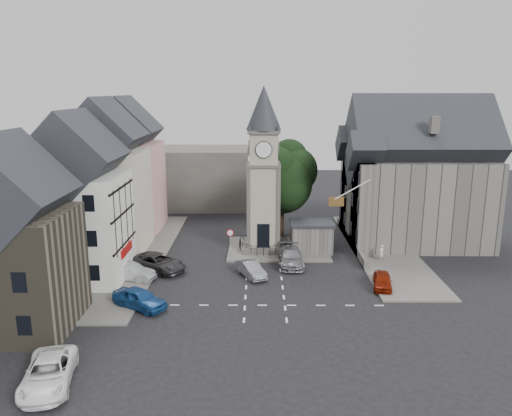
{
  "coord_description": "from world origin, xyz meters",
  "views": [
    {
      "loc": [
        -0.49,
        -40.29,
        15.76
      ],
      "look_at": [
        -0.72,
        5.0,
        5.05
      ],
      "focal_mm": 35.0,
      "sensor_mm": 36.0,
      "label": 1
    }
  ],
  "objects_px": {
    "car_west_blue": "(139,298)",
    "car_east_red": "(382,281)",
    "clock_tower": "(264,170)",
    "stone_shelter": "(311,236)",
    "pedestrian": "(381,253)"
  },
  "relations": [
    {
      "from": "car_east_red",
      "to": "pedestrian",
      "type": "xyz_separation_m",
      "value": [
        1.47,
        6.54,
        0.18
      ]
    },
    {
      "from": "stone_shelter",
      "to": "car_west_blue",
      "type": "relative_size",
      "value": 0.97
    },
    {
      "from": "stone_shelter",
      "to": "car_east_red",
      "type": "distance_m",
      "value": 10.72
    },
    {
      "from": "stone_shelter",
      "to": "car_west_blue",
      "type": "bearing_deg",
      "value": -136.23
    },
    {
      "from": "car_east_red",
      "to": "car_west_blue",
      "type": "bearing_deg",
      "value": -157.32
    },
    {
      "from": "pedestrian",
      "to": "clock_tower",
      "type": "bearing_deg",
      "value": -46.45
    },
    {
      "from": "clock_tower",
      "to": "car_east_red",
      "type": "bearing_deg",
      "value": -46.1
    },
    {
      "from": "clock_tower",
      "to": "car_west_blue",
      "type": "relative_size",
      "value": 3.67
    },
    {
      "from": "clock_tower",
      "to": "pedestrian",
      "type": "bearing_deg",
      "value": -17.36
    },
    {
      "from": "clock_tower",
      "to": "car_east_red",
      "type": "height_order",
      "value": "clock_tower"
    },
    {
      "from": "clock_tower",
      "to": "car_east_red",
      "type": "distance_m",
      "value": 15.79
    },
    {
      "from": "car_east_red",
      "to": "pedestrian",
      "type": "height_order",
      "value": "pedestrian"
    },
    {
      "from": "car_west_blue",
      "to": "pedestrian",
      "type": "distance_m",
      "value": 22.95
    },
    {
      "from": "car_west_blue",
      "to": "car_east_red",
      "type": "relative_size",
      "value": 1.22
    },
    {
      "from": "car_west_blue",
      "to": "car_east_red",
      "type": "distance_m",
      "value": 19.34
    }
  ]
}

